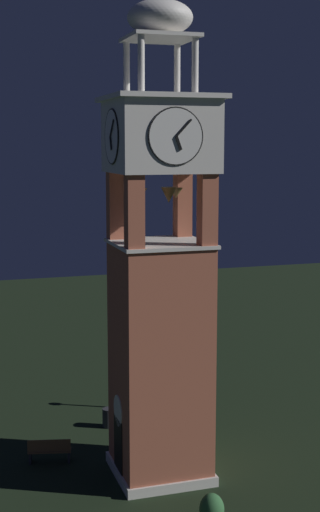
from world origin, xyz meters
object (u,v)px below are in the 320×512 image
park_bench (49,450)px  trash_bin (109,418)px  lamp_post (170,358)px  clock_tower (160,290)px

park_bench → trash_bin: (-2.73, 2.91, -0.08)m
park_bench → lamp_post: bearing=122.1°
trash_bin → park_bench: bearing=-46.9°
clock_tower → park_bench: 7.59m
trash_bin → lamp_post: bearing=108.1°
lamp_post → trash_bin: size_ratio=4.33×
park_bench → lamp_post: size_ratio=0.48×
clock_tower → lamp_post: 7.58m
clock_tower → lamp_post: (-5.78, 2.25, -4.35)m
trash_bin → clock_tower: bearing=9.2°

